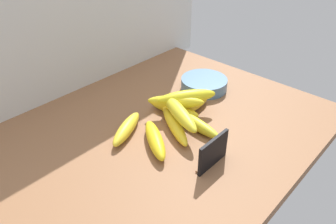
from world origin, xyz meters
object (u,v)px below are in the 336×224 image
at_px(banana_2, 189,106).
at_px(chalkboard_sign, 213,153).
at_px(fruit_bowl, 204,84).
at_px(banana_8, 176,102).
at_px(banana_0, 155,140).
at_px(banana_7, 179,112).
at_px(banana_6, 187,97).
at_px(banana_1, 174,109).
at_px(banana_5, 194,123).
at_px(banana_3, 127,129).
at_px(banana_4, 174,125).

bearing_deg(banana_2, chalkboard_sign, -126.68).
height_order(fruit_bowl, banana_8, banana_8).
bearing_deg(banana_2, fruit_bowl, 20.08).
bearing_deg(banana_8, banana_0, -160.08).
relative_size(chalkboard_sign, banana_7, 0.54).
xyz_separation_m(fruit_bowl, banana_6, (-0.17, -0.06, 0.04)).
bearing_deg(banana_1, chalkboard_sign, -116.00).
bearing_deg(banana_8, banana_6, -27.10).
relative_size(banana_5, banana_7, 0.97).
distance_m(chalkboard_sign, banana_7, 0.18).
distance_m(banana_0, banana_3, 0.10).
distance_m(banana_2, banana_5, 0.09).
bearing_deg(banana_4, banana_1, 42.20).
distance_m(banana_5, banana_7, 0.06).
xyz_separation_m(banana_5, banana_7, (-0.03, 0.03, 0.04)).
distance_m(banana_4, banana_7, 0.04).
bearing_deg(fruit_bowl, banana_8, -167.78).
relative_size(chalkboard_sign, banana_6, 0.60).
relative_size(banana_3, banana_8, 0.97).
bearing_deg(fruit_bowl, banana_0, -164.48).
height_order(banana_2, banana_3, banana_2).
distance_m(banana_1, banana_5, 0.09).
xyz_separation_m(banana_4, banana_8, (0.05, 0.04, 0.04)).
bearing_deg(banana_1, banana_6, -52.50).
height_order(banana_3, banana_6, banana_6).
bearing_deg(banana_5, banana_0, 169.11).
relative_size(banana_6, banana_8, 1.08).
bearing_deg(banana_0, banana_3, 100.14).
relative_size(banana_0, banana_4, 0.86).
bearing_deg(banana_5, banana_3, 141.35).
height_order(banana_3, banana_8, banana_8).
relative_size(chalkboard_sign, banana_8, 0.65).
distance_m(banana_2, banana_7, 0.10).
height_order(banana_5, banana_6, banana_6).
relative_size(fruit_bowl, banana_2, 0.96).
distance_m(banana_1, banana_4, 0.08).
height_order(banana_3, banana_7, banana_7).
xyz_separation_m(banana_0, banana_4, (0.09, 0.01, -0.00)).
bearing_deg(banana_0, banana_4, 5.95).
xyz_separation_m(banana_2, banana_8, (-0.05, 0.01, 0.03)).
height_order(banana_1, banana_6, banana_6).
relative_size(fruit_bowl, banana_8, 0.95).
height_order(chalkboard_sign, banana_2, chalkboard_sign).
distance_m(fruit_bowl, banana_0, 0.35).
distance_m(fruit_bowl, banana_2, 0.16).
bearing_deg(banana_7, banana_3, 143.04).
bearing_deg(banana_6, banana_4, -163.44).
distance_m(banana_0, banana_1, 0.17).
bearing_deg(banana_2, banana_3, 164.73).
relative_size(banana_5, banana_6, 1.08).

